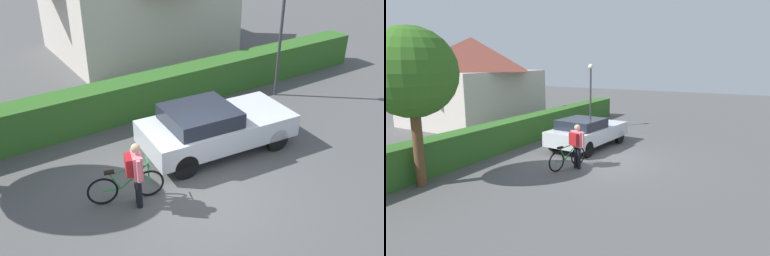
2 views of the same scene
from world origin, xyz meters
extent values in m
plane|color=#505050|center=(0.00, 0.00, 0.00)|extent=(60.00, 60.00, 0.00)
cube|color=#306123|center=(0.00, 4.30, 0.59)|extent=(19.67, 0.90, 1.18)
cube|color=beige|center=(3.57, 10.10, 1.56)|extent=(6.91, 5.71, 3.12)
cube|color=silver|center=(1.44, 1.25, 0.62)|extent=(4.21, 2.18, 0.60)
cube|color=#1E232D|center=(0.90, 1.29, 1.12)|extent=(1.89, 1.76, 0.40)
cylinder|color=black|center=(2.88, 1.95, 0.32)|extent=(0.66, 0.23, 0.64)
cylinder|color=black|center=(2.74, 0.30, 0.32)|extent=(0.66, 0.23, 0.64)
cylinder|color=black|center=(0.13, 2.19, 0.32)|extent=(0.66, 0.23, 0.64)
cylinder|color=black|center=(-0.01, 0.54, 0.32)|extent=(0.66, 0.23, 0.64)
torus|color=black|center=(-1.09, 0.38, 0.35)|extent=(0.68, 0.24, 0.69)
torus|color=black|center=(-2.09, 0.67, 0.35)|extent=(0.68, 0.24, 0.69)
cylinder|color=#268C3F|center=(-1.40, 0.47, 0.61)|extent=(0.65, 0.22, 0.59)
cylinder|color=#268C3F|center=(-1.82, 0.59, 0.56)|extent=(0.25, 0.10, 0.47)
cylinder|color=#268C3F|center=(-1.53, 0.50, 0.81)|extent=(0.80, 0.26, 0.12)
cylinder|color=#268C3F|center=(-1.90, 0.61, 0.34)|extent=(0.39, 0.14, 0.05)
cylinder|color=#268C3F|center=(-1.09, 0.38, 0.62)|extent=(0.04, 0.04, 0.55)
cube|color=black|center=(-1.92, 0.62, 0.82)|extent=(0.24, 0.16, 0.06)
cylinder|color=#268C3F|center=(-1.09, 0.38, 0.92)|extent=(0.16, 0.49, 0.03)
cylinder|color=black|center=(-1.41, 0.29, 0.39)|extent=(0.13, 0.13, 0.78)
cylinder|color=black|center=(-1.46, 0.14, 0.39)|extent=(0.13, 0.13, 0.78)
cube|color=#E5727F|center=(-1.44, 0.22, 1.06)|extent=(0.33, 0.49, 0.55)
sphere|color=tan|center=(-1.44, 0.22, 1.47)|extent=(0.21, 0.21, 0.21)
cylinder|color=#E5727F|center=(-1.35, 0.48, 1.07)|extent=(0.09, 0.09, 0.52)
cylinder|color=#E5727F|center=(-1.52, -0.05, 1.07)|extent=(0.09, 0.09, 0.52)
cube|color=#A3191E|center=(-1.59, 0.26, 1.09)|extent=(0.26, 0.39, 0.42)
cylinder|color=#38383D|center=(5.23, 3.04, 1.64)|extent=(0.10, 0.10, 3.28)
camera|label=1|loc=(-4.53, -6.69, 6.03)|focal=39.59mm
camera|label=2|loc=(-11.52, -5.32, 3.76)|focal=31.83mm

